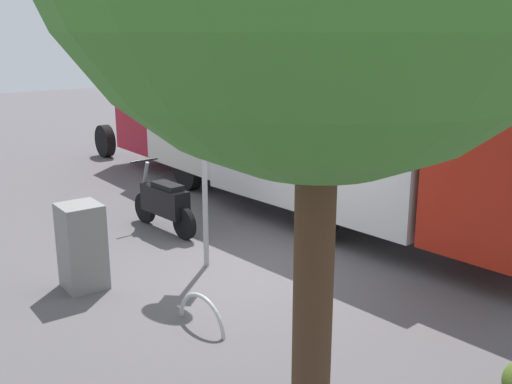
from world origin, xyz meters
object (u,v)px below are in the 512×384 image
Objects in this scene: box_truck_far at (209,114)px; stop_sign at (203,132)px; motorcycle at (164,203)px; box_truck_near at (382,148)px; utility_cabinet at (82,246)px; bike_rack_hoop at (202,327)px.

box_truck_far is 5.61m from stop_sign.
stop_sign reaches higher than box_truck_far.
motorcycle is (-2.81, 2.82, -1.02)m from box_truck_far.
box_truck_near is 5.05m from utility_cabinet.
utility_cabinet reaches higher than bike_rack_hoop.
box_truck_near is 9.88× the size of bike_rack_hoop.
box_truck_far reaches higher than utility_cabinet.
motorcycle reaches higher than bike_rack_hoop.
box_truck_near is at bearing -77.88° from bike_rack_hoop.
stop_sign reaches higher than motorcycle.
motorcycle is 1.53× the size of utility_cabinet.
motorcycle is 0.59× the size of stop_sign.
utility_cabinet is at bearing 77.83° from stop_sign.
stop_sign is at bearing 165.68° from motorcycle.
stop_sign is at bearing 146.70° from box_truck_far.
box_truck_far is 7.69m from bike_rack_hoop.
box_truck_near is 1.12× the size of box_truck_far.
stop_sign reaches higher than utility_cabinet.
box_truck_far reaches higher than bike_rack_hoop.
box_truck_near is 2.75× the size of stop_sign.
bike_rack_hoop is at bearing -81.60° from box_truck_near.
utility_cabinet is at bearing 131.86° from box_truck_far.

